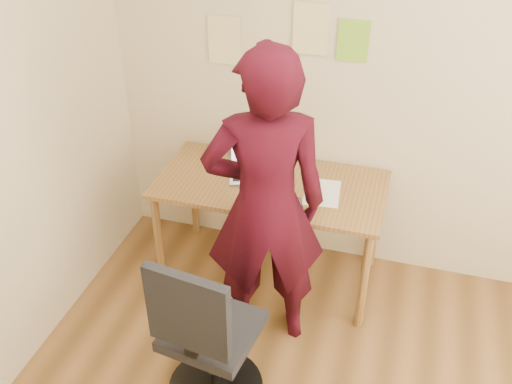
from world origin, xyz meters
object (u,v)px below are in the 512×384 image
(desk, at_px, (270,194))
(phone, at_px, (296,205))
(person, at_px, (265,207))
(office_chair, at_px, (207,344))
(laptop, at_px, (252,166))

(desk, xyz_separation_m, phone, (0.21, -0.20, 0.09))
(phone, bearing_deg, person, -133.36)
(office_chair, distance_m, person, 0.76)
(desk, height_order, office_chair, office_chair)
(office_chair, height_order, person, person)
(phone, distance_m, person, 0.34)
(laptop, xyz_separation_m, phone, (0.35, -0.27, -0.04))
(laptop, height_order, person, person)
(laptop, distance_m, office_chair, 1.19)
(desk, distance_m, person, 0.55)
(person, bearing_deg, phone, -130.32)
(desk, height_order, laptop, laptop)
(phone, height_order, office_chair, office_chair)
(desk, distance_m, office_chair, 1.08)
(desk, distance_m, phone, 0.30)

